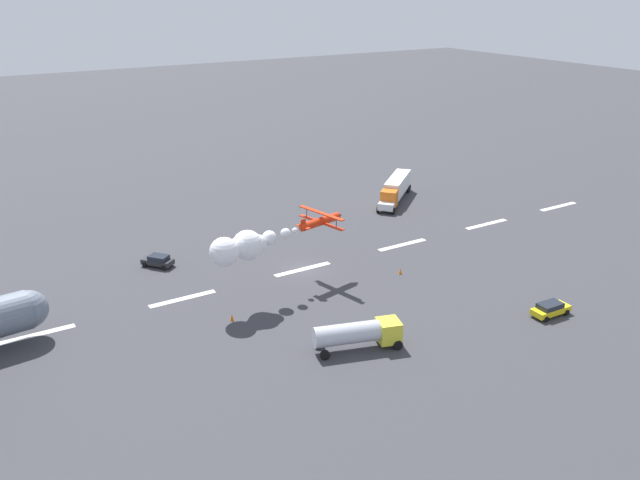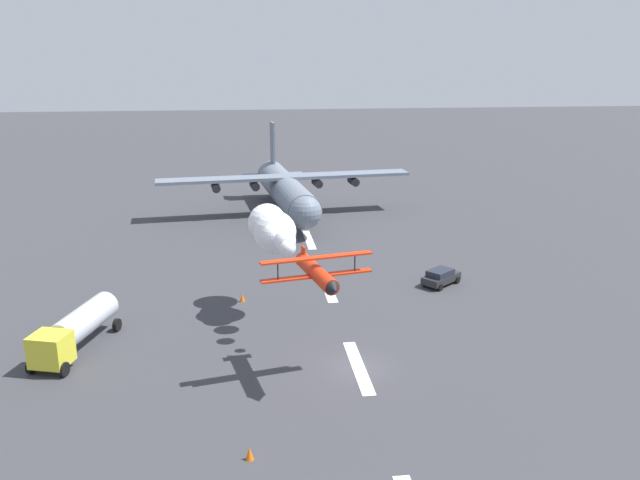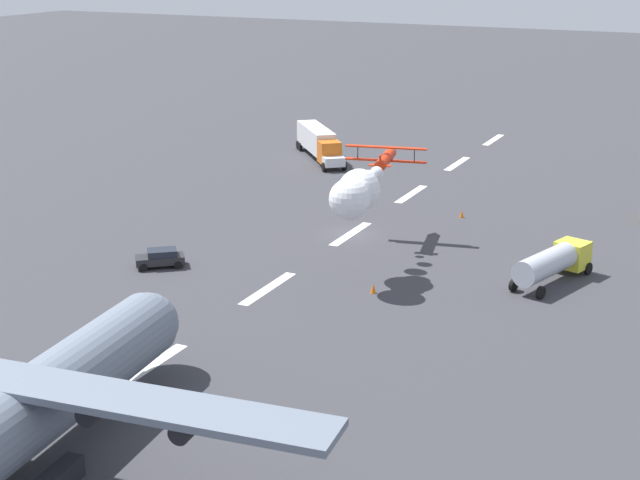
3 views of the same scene
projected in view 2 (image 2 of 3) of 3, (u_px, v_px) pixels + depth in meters
name	position (u px, v px, depth m)	size (l,w,h in m)	color
ground_plane	(358.00, 367.00, 44.92)	(440.00, 440.00, 0.00)	#38383D
runway_stripe_3	(358.00, 367.00, 44.92)	(8.00, 0.90, 0.01)	white
runway_stripe_4	(327.00, 287.00, 60.35)	(8.00, 0.90, 0.01)	white
runway_stripe_5	(309.00, 240.00, 75.78)	(8.00, 0.90, 0.01)	white
cargo_transport_plane	(287.00, 191.00, 85.85)	(27.52, 34.01, 11.32)	slate
stunt_biplane_red	(275.00, 232.00, 51.80)	(19.09, 7.91, 3.43)	red
fuel_tanker_truck	(76.00, 329.00, 46.93)	(9.19, 5.11, 2.90)	yellow
followme_car_yellow	(441.00, 277.00, 60.72)	(3.91, 4.27, 1.52)	#262628
traffic_cone_near	(250.00, 453.00, 34.55)	(0.44, 0.44, 0.75)	orange
traffic_cone_far	(242.00, 297.00, 56.75)	(0.44, 0.44, 0.75)	orange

